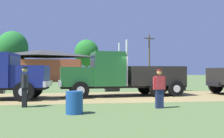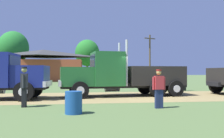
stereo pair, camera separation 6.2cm
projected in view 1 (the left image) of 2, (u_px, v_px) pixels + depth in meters
The scene contains 12 objects.
ground_plane at pixel (139, 96), 15.98m from camera, with size 200.00×200.00×0.00m, color #526A38.
dirt_track at pixel (139, 96), 15.98m from camera, with size 120.00×6.67×0.01m, color olive.
truck_foreground_white at pixel (123, 76), 16.13m from camera, with size 8.41×3.16×3.55m.
truck_near_right at pixel (1, 77), 14.15m from camera, with size 7.50×2.99×3.38m.
visitor_walking_mid at pixel (25, 85), 11.05m from camera, with size 0.27×0.59×1.79m.
visitor_by_barrel at pixel (159, 87), 10.72m from camera, with size 0.58×0.28×1.67m.
visitor_far_side at pixel (184, 80), 20.63m from camera, with size 0.55×0.39×1.66m.
steel_barrel at pixel (74, 103), 9.28m from camera, with size 0.64×0.64×0.85m, color #19478C.
shed_building at pixel (43, 66), 42.65m from camera, with size 14.10×8.78×5.38m.
utility_pole_near at pixel (149, 57), 41.14m from camera, with size 2.08×0.99×7.70m.
tree_mid at pixel (13, 48), 45.85m from camera, with size 5.55×5.55×9.08m.
tree_right at pixel (87, 53), 55.96m from camera, with size 5.45×5.45×8.83m.
Camera 1 is at (-3.92, -15.60, 1.57)m, focal length 39.89 mm.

